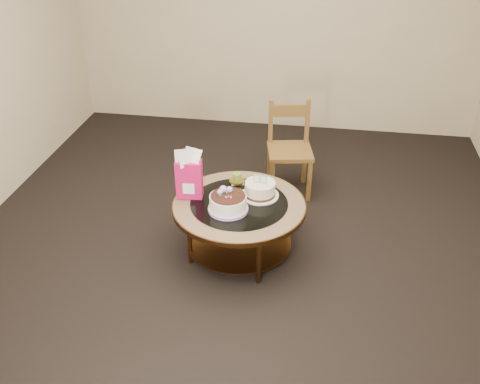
% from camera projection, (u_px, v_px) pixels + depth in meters
% --- Properties ---
extents(ground, '(5.00, 5.00, 0.00)m').
position_uv_depth(ground, '(239.00, 251.00, 4.27)').
color(ground, black).
rests_on(ground, ground).
extents(room_walls, '(4.52, 5.02, 2.61)m').
position_uv_depth(room_walls, '(239.00, 62.00, 3.46)').
color(room_walls, beige).
rests_on(room_walls, ground).
extents(coffee_table, '(1.02, 1.02, 0.46)m').
position_uv_depth(coffee_table, '(239.00, 211.00, 4.07)').
color(coffee_table, '#563418').
rests_on(coffee_table, ground).
extents(decorated_cake, '(0.30, 0.30, 0.17)m').
position_uv_depth(decorated_cake, '(228.00, 203.00, 3.91)').
color(decorated_cake, '#C39CDD').
rests_on(decorated_cake, coffee_table).
extents(cream_cake, '(0.29, 0.29, 0.18)m').
position_uv_depth(cream_cake, '(260.00, 189.00, 4.08)').
color(cream_cake, white).
rests_on(cream_cake, coffee_table).
extents(gift_bag, '(0.21, 0.16, 0.39)m').
position_uv_depth(gift_bag, '(189.00, 174.00, 4.01)').
color(gift_bag, '#E01565').
rests_on(gift_bag, coffee_table).
extents(pillar_candle, '(0.13, 0.13, 0.09)m').
position_uv_depth(pillar_candle, '(237.00, 179.00, 4.27)').
color(pillar_candle, '#EADE60').
rests_on(pillar_candle, coffee_table).
extents(dining_chair, '(0.46, 0.46, 0.85)m').
position_uv_depth(dining_chair, '(289.00, 149.00, 4.87)').
color(dining_chair, brown).
rests_on(dining_chair, ground).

